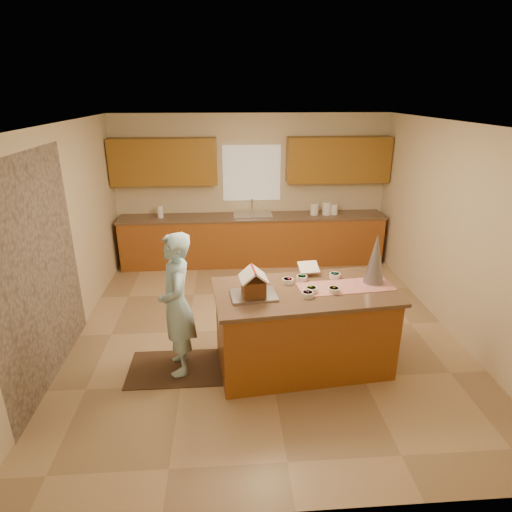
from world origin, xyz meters
name	(u,v)px	position (x,y,z in m)	size (l,w,h in m)	color
floor	(264,329)	(0.00, 0.00, 0.00)	(5.50, 5.50, 0.00)	tan
ceiling	(266,124)	(0.00, 0.00, 2.70)	(5.50, 5.50, 0.00)	silver
wall_back	(252,189)	(0.00, 2.75, 1.35)	(5.50, 5.50, 0.00)	beige
wall_front	(303,366)	(0.00, -2.75, 1.35)	(5.50, 5.50, 0.00)	beige
wall_left	(62,240)	(-2.50, 0.00, 1.35)	(5.50, 5.50, 0.00)	beige
wall_right	(456,231)	(2.50, 0.00, 1.35)	(5.50, 5.50, 0.00)	beige
stone_accent	(38,274)	(-2.48, -0.80, 1.25)	(2.50, 2.50, 0.00)	gray
window_curtain	(252,173)	(0.00, 2.72, 1.65)	(1.05, 0.03, 1.00)	white
back_counter_base	(253,241)	(0.00, 2.45, 0.44)	(4.80, 0.60, 0.88)	brown
back_counter_top	(253,217)	(0.00, 2.45, 0.90)	(4.85, 0.63, 0.04)	brown
upper_cabinet_left	(164,162)	(-1.55, 2.57, 1.90)	(1.85, 0.35, 0.80)	brown
upper_cabinet_right	(338,160)	(1.55, 2.57, 1.90)	(1.85, 0.35, 0.80)	brown
sink	(253,217)	(0.00, 2.45, 0.89)	(0.70, 0.45, 0.12)	silver
faucet	(252,206)	(0.00, 2.63, 1.06)	(0.03, 0.03, 0.28)	silver
island_base	(303,330)	(0.37, -0.84, 0.47)	(1.92, 0.96, 0.94)	brown
island_top	(305,292)	(0.37, -0.84, 0.96)	(2.01, 1.05, 0.04)	brown
table_runner	(346,286)	(0.85, -0.79, 0.99)	(1.07, 0.38, 0.01)	#B6170D
baking_tray	(254,295)	(-0.21, -0.96, 1.00)	(0.49, 0.36, 0.03)	silver
cookbook	(309,267)	(0.49, -0.42, 1.08)	(0.24, 0.02, 0.19)	white
tinsel_tree	(375,259)	(1.19, -0.70, 1.28)	(0.24, 0.24, 0.59)	#ADACB8
rug	(177,368)	(-1.10, -0.83, 0.01)	(1.13, 0.74, 0.01)	black
boy	(177,305)	(-1.05, -0.83, 0.84)	(0.61, 0.40, 1.66)	#B0E5FA
canister_a	(314,209)	(1.14, 2.45, 1.02)	(0.15, 0.15, 0.20)	white
canister_b	(327,208)	(1.37, 2.45, 1.04)	(0.17, 0.17, 0.24)	white
canister_c	(334,209)	(1.51, 2.45, 1.01)	(0.13, 0.13, 0.18)	white
paper_towel	(160,212)	(-1.66, 2.45, 1.03)	(0.10, 0.10, 0.22)	white
gingerbread_house	(254,284)	(-0.21, -0.96, 1.12)	(0.32, 0.33, 0.30)	brown
candy_bowls	(313,285)	(0.47, -0.77, 1.01)	(0.71, 0.60, 0.06)	#38D2C7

